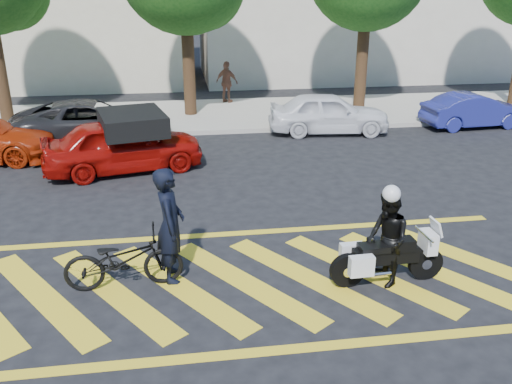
{
  "coord_description": "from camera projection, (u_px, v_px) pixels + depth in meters",
  "views": [
    {
      "loc": [
        -0.46,
        -8.01,
        4.84
      ],
      "look_at": [
        0.93,
        1.49,
        1.05
      ],
      "focal_mm": 38.0,
      "sensor_mm": 36.0,
      "label": 1
    }
  ],
  "objects": [
    {
      "name": "ground",
      "position": [
        215.0,
        284.0,
        9.21
      ],
      "size": [
        90.0,
        90.0,
        0.0
      ],
      "primitive_type": "plane",
      "color": "black",
      "rests_on": "ground"
    },
    {
      "name": "sidewalk",
      "position": [
        191.0,
        116.0,
        20.23
      ],
      "size": [
        60.0,
        5.0,
        0.15
      ],
      "primitive_type": "cube",
      "color": "#9E998E",
      "rests_on": "ground"
    },
    {
      "name": "crosswalk",
      "position": [
        213.0,
        284.0,
        9.21
      ],
      "size": [
        12.33,
        4.0,
        0.01
      ],
      "color": "yellow",
      "rests_on": "ground"
    },
    {
      "name": "officer_bike",
      "position": [
        170.0,
        225.0,
        9.04
      ],
      "size": [
        0.51,
        0.75,
        2.01
      ],
      "primitive_type": "imported",
      "rotation": [
        0.0,
        0.0,
        1.54
      ],
      "color": "black",
      "rests_on": "ground"
    },
    {
      "name": "bicycle",
      "position": [
        124.0,
        260.0,
        8.96
      ],
      "size": [
        1.98,
        0.78,
        1.02
      ],
      "primitive_type": "imported",
      "rotation": [
        0.0,
        0.0,
        1.63
      ],
      "color": "black",
      "rests_on": "ground"
    },
    {
      "name": "police_motorcycle",
      "position": [
        386.0,
        257.0,
        9.1
      ],
      "size": [
        2.0,
        0.65,
        0.88
      ],
      "rotation": [
        0.0,
        0.0,
        0.04
      ],
      "color": "black",
      "rests_on": "ground"
    },
    {
      "name": "officer_moto",
      "position": [
        387.0,
        239.0,
        8.97
      ],
      "size": [
        0.65,
        0.82,
        1.64
      ],
      "primitive_type": "imported",
      "rotation": [
        0.0,
        0.0,
        -1.53
      ],
      "color": "black",
      "rests_on": "ground"
    },
    {
      "name": "red_convertible",
      "position": [
        123.0,
        145.0,
        14.43
      ],
      "size": [
        4.46,
        2.58,
        1.43
      ],
      "primitive_type": "imported",
      "rotation": [
        0.0,
        0.0,
        1.8
      ],
      "color": "#8D0A06",
      "rests_on": "ground"
    },
    {
      "name": "parked_mid_left",
      "position": [
        92.0,
        121.0,
        17.01
      ],
      "size": [
        4.97,
        2.65,
        1.33
      ],
      "primitive_type": "imported",
      "rotation": [
        0.0,
        0.0,
        1.67
      ],
      "color": "black",
      "rests_on": "ground"
    },
    {
      "name": "parked_mid_right",
      "position": [
        329.0,
        113.0,
        18.03
      ],
      "size": [
        4.13,
        2.0,
        1.36
      ],
      "primitive_type": "imported",
      "rotation": [
        0.0,
        0.0,
        1.47
      ],
      "color": "white",
      "rests_on": "ground"
    },
    {
      "name": "parked_right",
      "position": [
        474.0,
        110.0,
        18.77
      ],
      "size": [
        3.66,
        1.51,
        1.18
      ],
      "primitive_type": "imported",
      "rotation": [
        0.0,
        0.0,
        1.64
      ],
      "color": "navy",
      "rests_on": "ground"
    },
    {
      "name": "pedestrian_right",
      "position": [
        227.0,
        82.0,
        21.76
      ],
      "size": [
        1.02,
        0.88,
        1.65
      ],
      "primitive_type": "imported",
      "rotation": [
        0.0,
        0.0,
        2.53
      ],
      "color": "brown",
      "rests_on": "sidewalk"
    }
  ]
}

